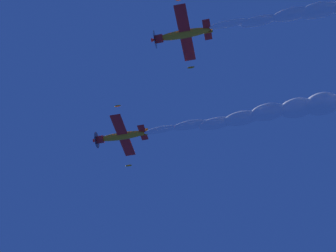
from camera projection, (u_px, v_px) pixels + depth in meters
airplane_lead at (120, 136)px, 77.45m from camera, size 8.29×8.32×4.00m
airplane_left_wingman at (182, 35)px, 69.53m from camera, size 8.30×8.31×3.96m
smoke_trail_lead at (318, 105)px, 73.48m from camera, size 30.95×28.03×4.49m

